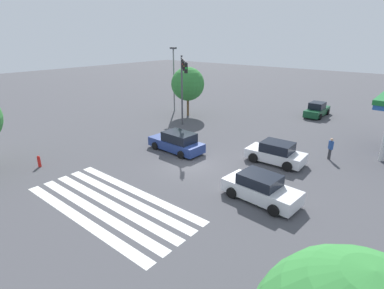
{
  "coord_description": "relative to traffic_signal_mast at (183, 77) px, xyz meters",
  "views": [
    {
      "loc": [
        12.99,
        -15.82,
        9.0
      ],
      "look_at": [
        0.0,
        0.0,
        1.55
      ],
      "focal_mm": 28.0,
      "sensor_mm": 36.0,
      "label": 1
    }
  ],
  "objects": [
    {
      "name": "car_0",
      "position": [
        12.55,
        -7.69,
        -4.53
      ],
      "size": [
        4.55,
        2.38,
        1.58
      ],
      "rotation": [
        0.0,
        0.0,
        -0.08
      ],
      "color": "silver",
      "rests_on": "ground_plane"
    },
    {
      "name": "crosswalk_markings",
      "position": [
        6.22,
        -13.54,
        -5.27
      ],
      "size": [
        10.82,
        4.4,
        0.01
      ],
      "rotation": [
        0.0,
        0.0,
        1.57
      ],
      "color": "silver",
      "rests_on": "ground_plane"
    },
    {
      "name": "ground_plane",
      "position": [
        6.22,
        -6.22,
        -5.27
      ],
      "size": [
        146.61,
        146.61,
        0.0
      ],
      "primitive_type": "plane",
      "color": "#47474C"
    },
    {
      "name": "fire_hydrant",
      "position": [
        -2.06,
        -13.65,
        -4.84
      ],
      "size": [
        0.22,
        0.22,
        0.86
      ],
      "color": "red",
      "rests_on": "ground_plane"
    },
    {
      "name": "car_3",
      "position": [
        8.67,
        14.11,
        -4.52
      ],
      "size": [
        1.94,
        4.67,
        1.69
      ],
      "rotation": [
        0.0,
        0.0,
        1.57
      ],
      "color": "#144728",
      "rests_on": "ground_plane"
    },
    {
      "name": "tree_corner_a",
      "position": [
        -3.36,
        4.68,
        -1.52
      ],
      "size": [
        3.86,
        3.86,
        5.68
      ],
      "color": "brown",
      "rests_on": "ground_plane"
    },
    {
      "name": "street_light_pole_a",
      "position": [
        -6.27,
        5.46,
        -0.62
      ],
      "size": [
        0.8,
        0.36,
        7.72
      ],
      "color": "slate",
      "rests_on": "ground_plane"
    },
    {
      "name": "pedestrian",
      "position": [
        13.82,
        1.25,
        -4.32
      ],
      "size": [
        0.41,
        0.41,
        1.7
      ],
      "rotation": [
        0.0,
        0.0,
        -2.36
      ],
      "color": "#38383D",
      "rests_on": "ground_plane"
    },
    {
      "name": "car_1",
      "position": [
        10.87,
        -1.99,
        -4.51
      ],
      "size": [
        4.3,
        2.3,
        1.61
      ],
      "rotation": [
        0.0,
        0.0,
        3.18
      ],
      "color": "silver",
      "rests_on": "ground_plane"
    },
    {
      "name": "traffic_signal_mast",
      "position": [
        0.0,
        0.0,
        0.0
      ],
      "size": [
        4.21,
        4.21,
        7.19
      ],
      "rotation": [
        0.0,
        0.0,
        -0.79
      ],
      "color": "#47474C",
      "rests_on": "ground_plane"
    },
    {
      "name": "car_2",
      "position": [
        3.54,
        -4.91,
        -4.51
      ],
      "size": [
        4.92,
        2.3,
        1.65
      ],
      "rotation": [
        0.0,
        0.0,
        3.1
      ],
      "color": "navy",
      "rests_on": "ground_plane"
    }
  ]
}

